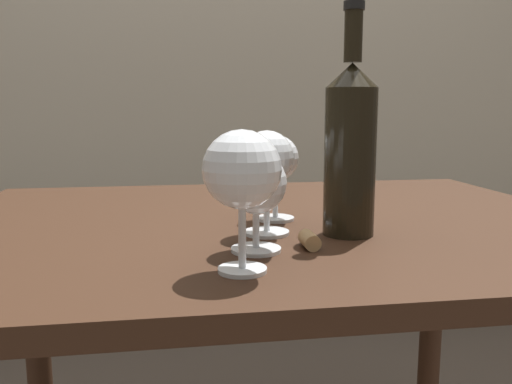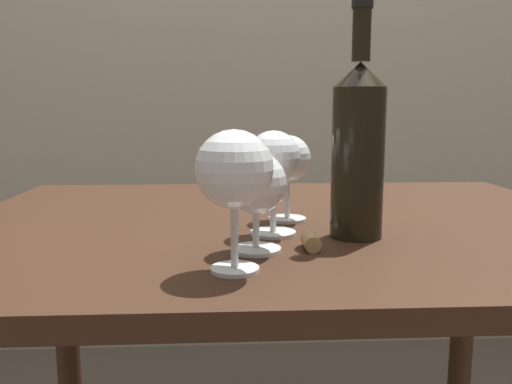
# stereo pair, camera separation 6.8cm
# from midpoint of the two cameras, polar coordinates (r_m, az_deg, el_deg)

# --- Properties ---
(back_wall) EXTENTS (5.00, 0.08, 2.60)m
(back_wall) POSITION_cam_midpoint_polar(r_m,az_deg,el_deg) (2.10, -5.44, 18.62)
(back_wall) COLOR #B2A893
(back_wall) RESTS_ON ground_plane
(dining_table) EXTENTS (1.10, 0.83, 0.76)m
(dining_table) POSITION_cam_midpoint_polar(r_m,az_deg,el_deg) (0.94, -0.29, -9.45)
(dining_table) COLOR #382114
(dining_table) RESTS_ON ground_plane
(wine_glass_amber) EXTENTS (0.09, 0.09, 0.16)m
(wine_glass_amber) POSITION_cam_midpoint_polar(r_m,az_deg,el_deg) (0.59, -4.83, 2.15)
(wine_glass_amber) COLOR white
(wine_glass_amber) RESTS_ON dining_table
(wine_glass_port) EXTENTS (0.08, 0.08, 0.13)m
(wine_glass_port) POSITION_cam_midpoint_polar(r_m,az_deg,el_deg) (0.68, -2.87, 0.57)
(wine_glass_port) COLOR white
(wine_glass_port) RESTS_ON dining_table
(wine_glass_cabernet) EXTENTS (0.08, 0.08, 0.15)m
(wine_glass_cabernet) POSITION_cam_midpoint_polar(r_m,az_deg,el_deg) (0.77, -1.36, 3.37)
(wine_glass_cabernet) COLOR white
(wine_glass_cabernet) RESTS_ON dining_table
(wine_glass_white) EXTENTS (0.08, 0.08, 0.14)m
(wine_glass_white) POSITION_cam_midpoint_polar(r_m,az_deg,el_deg) (0.88, -0.03, 3.36)
(wine_glass_white) COLOR white
(wine_glass_white) RESTS_ON dining_table
(wine_bottle) EXTENTS (0.08, 0.08, 0.33)m
(wine_bottle) POSITION_cam_midpoint_polar(r_m,az_deg,el_deg) (0.78, 7.61, 4.91)
(wine_bottle) COLOR black
(wine_bottle) RESTS_ON dining_table
(cork) EXTENTS (0.02, 0.04, 0.02)m
(cork) POSITION_cam_midpoint_polar(r_m,az_deg,el_deg) (0.71, 3.03, -5.22)
(cork) COLOR tan
(cork) RESTS_ON dining_table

